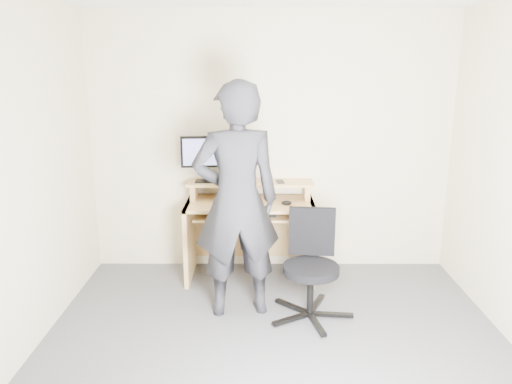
{
  "coord_description": "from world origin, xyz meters",
  "views": [
    {
      "loc": [
        -0.13,
        -3.05,
        2.02
      ],
      "look_at": [
        -0.14,
        1.05,
        0.95
      ],
      "focal_mm": 35.0,
      "sensor_mm": 36.0,
      "label": 1
    }
  ],
  "objects_px": {
    "desk": "(250,220)",
    "office_chair": "(311,261)",
    "person": "(237,201)",
    "monitor": "(206,155)"
  },
  "relations": [
    {
      "from": "office_chair",
      "to": "person",
      "type": "distance_m",
      "value": 0.77
    },
    {
      "from": "person",
      "to": "monitor",
      "type": "bearing_deg",
      "value": -79.48
    },
    {
      "from": "desk",
      "to": "person",
      "type": "distance_m",
      "value": 0.88
    },
    {
      "from": "monitor",
      "to": "desk",
      "type": "bearing_deg",
      "value": -12.27
    },
    {
      "from": "office_chair",
      "to": "desk",
      "type": "bearing_deg",
      "value": 127.1
    },
    {
      "from": "office_chair",
      "to": "person",
      "type": "bearing_deg",
      "value": -179.12
    },
    {
      "from": "desk",
      "to": "office_chair",
      "type": "xyz_separation_m",
      "value": [
        0.5,
        -0.83,
        -0.08
      ]
    },
    {
      "from": "desk",
      "to": "office_chair",
      "type": "distance_m",
      "value": 0.97
    },
    {
      "from": "person",
      "to": "office_chair",
      "type": "bearing_deg",
      "value": 164.28
    },
    {
      "from": "desk",
      "to": "person",
      "type": "xyz_separation_m",
      "value": [
        -0.1,
        -0.78,
        0.4
      ]
    }
  ]
}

